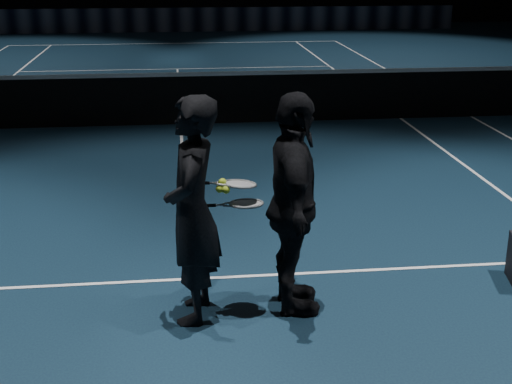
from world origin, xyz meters
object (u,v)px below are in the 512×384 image
at_px(player_a, 192,211).
at_px(tennis_balls, 223,187).
at_px(racket_upper, 240,184).
at_px(racket_lower, 246,204).
at_px(player_b, 293,205).

height_order(player_a, tennis_balls, player_a).
distance_m(player_a, racket_upper, 0.45).
relative_size(racket_lower, racket_upper, 1.00).
height_order(player_a, racket_lower, player_a).
bearing_deg(racket_lower, player_b, -0.00).
distance_m(racket_lower, tennis_balls, 0.25).
relative_size(player_a, tennis_balls, 16.08).
bearing_deg(player_a, tennis_balls, 102.12).
xyz_separation_m(racket_upper, tennis_balls, (-0.14, -0.04, -0.01)).
distance_m(player_b, racket_lower, 0.40).
xyz_separation_m(player_a, tennis_balls, (0.25, 0.02, 0.19)).
bearing_deg(player_b, player_a, 96.01).
relative_size(player_b, racket_lower, 2.84).
bearing_deg(player_a, racket_upper, 106.71).
bearing_deg(player_a, racket_lower, 101.00).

